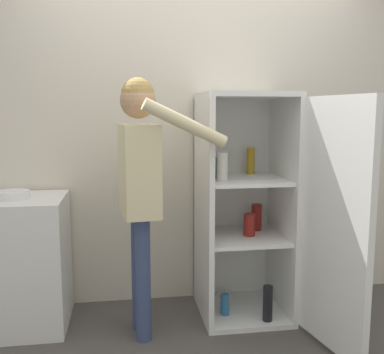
% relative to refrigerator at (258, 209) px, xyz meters
% --- Properties ---
extents(wall_back, '(7.00, 0.06, 2.55)m').
position_rel_refrigerator_xyz_m(wall_back, '(-0.38, 0.45, 0.49)').
color(wall_back, beige).
rests_on(wall_back, ground_plane).
extents(refrigerator, '(0.77, 1.24, 1.57)m').
position_rel_refrigerator_xyz_m(refrigerator, '(0.00, 0.00, 0.00)').
color(refrigerator, white).
rests_on(refrigerator, ground_plane).
extents(person, '(0.66, 0.50, 1.65)m').
position_rel_refrigerator_xyz_m(person, '(-0.81, -0.13, 0.29)').
color(person, '#384770').
rests_on(person, ground_plane).
extents(counter, '(0.75, 0.58, 0.88)m').
position_rel_refrigerator_xyz_m(counter, '(-1.68, 0.11, -0.34)').
color(counter, white).
rests_on(counter, ground_plane).
extents(bowl, '(0.21, 0.21, 0.05)m').
position_rel_refrigerator_xyz_m(bowl, '(-1.63, 0.09, 0.13)').
color(bowl, white).
rests_on(bowl, counter).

